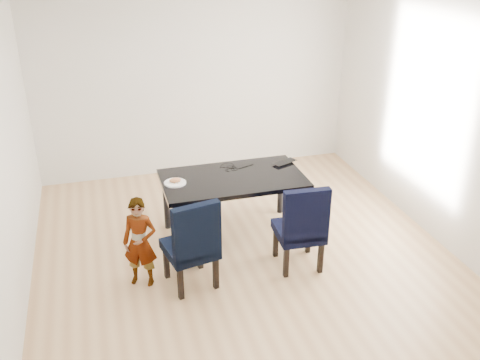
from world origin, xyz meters
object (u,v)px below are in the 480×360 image
object	(u,v)px
dining_table	(233,206)
child	(140,242)
chair_left	(189,241)
plate	(175,183)
chair_right	(299,224)
laptop	(282,161)

from	to	relation	value
dining_table	child	xyz separation A→B (m)	(-1.13, -0.66, 0.10)
dining_table	chair_left	xyz separation A→B (m)	(-0.66, -0.80, 0.12)
dining_table	chair_left	size ratio (longest dim) A/B	1.62
chair_left	child	bearing A→B (deg)	152.52
chair_left	plate	distance (m)	0.85
chair_right	laptop	distance (m)	1.07
dining_table	chair_right	bearing A→B (deg)	-57.10
chair_right	plate	world-z (taller)	chair_right
dining_table	chair_left	world-z (taller)	chair_left
child	plate	xyz separation A→B (m)	(0.48, 0.68, 0.28)
child	laptop	world-z (taller)	child
plate	laptop	world-z (taller)	laptop
plate	laptop	distance (m)	1.35
dining_table	plate	xyz separation A→B (m)	(-0.65, 0.02, 0.38)
chair_right	child	xyz separation A→B (m)	(-1.64, 0.12, -0.02)
child	laptop	distance (m)	2.05
chair_left	plate	world-z (taller)	chair_left
dining_table	child	distance (m)	1.32
dining_table	child	bearing A→B (deg)	-149.72
chair_left	laptop	xyz separation A→B (m)	(1.34, 1.04, 0.27)
chair_left	chair_right	distance (m)	1.17
dining_table	chair_right	size ratio (longest dim) A/B	1.62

